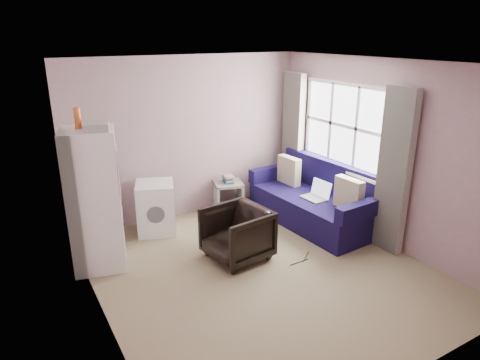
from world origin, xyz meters
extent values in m
cube|color=#857557|center=(0.00, 0.00, -0.01)|extent=(3.80, 4.20, 0.02)
cube|color=silver|center=(0.00, 0.00, 2.51)|extent=(3.80, 4.20, 0.02)
cube|color=gray|center=(0.00, 2.11, 1.25)|extent=(3.80, 0.02, 2.50)
cube|color=gray|center=(0.00, -2.11, 1.25)|extent=(3.80, 0.02, 2.50)
cube|color=gray|center=(-1.91, 0.00, 1.25)|extent=(0.02, 4.20, 2.50)
cube|color=gray|center=(1.91, 0.00, 1.25)|extent=(0.02, 4.20, 2.50)
cube|color=white|center=(1.89, 0.70, 1.50)|extent=(0.01, 1.60, 1.20)
imported|color=black|center=(-0.10, 0.42, 0.38)|extent=(0.77, 0.81, 0.76)
cube|color=white|center=(-1.68, 1.14, 0.88)|extent=(0.73, 0.73, 1.76)
cube|color=#54575C|center=(-1.38, 1.06, 0.65)|extent=(0.15, 0.55, 0.02)
cube|color=#54575C|center=(-1.32, 1.27, 1.16)|extent=(0.03, 0.03, 0.50)
cube|color=silver|center=(-1.38, 1.03, 1.23)|extent=(0.11, 0.41, 0.60)
cylinder|color=orange|center=(-1.74, 1.21, 1.88)|extent=(0.10, 0.10, 0.24)
cube|color=#A6A59C|center=(-1.58, 1.01, 1.80)|extent=(0.33, 0.36, 0.09)
cube|color=white|center=(-0.73, 1.70, 0.38)|extent=(0.69, 0.69, 0.76)
cube|color=#54575C|center=(-0.74, 1.69, 0.73)|extent=(0.63, 0.62, 0.04)
cylinder|color=#54575C|center=(-0.82, 1.45, 0.38)|extent=(0.24, 0.10, 0.25)
cube|color=gray|center=(0.57, 1.87, 0.47)|extent=(0.55, 0.55, 0.04)
cube|color=gray|center=(0.57, 1.87, 0.06)|extent=(0.55, 0.55, 0.04)
cube|color=gray|center=(0.37, 1.93, 0.25)|extent=(0.17, 0.44, 0.50)
cube|color=gray|center=(0.76, 1.81, 0.25)|extent=(0.17, 0.44, 0.50)
cube|color=navy|center=(0.57, 1.87, 0.51)|extent=(0.20, 0.25, 0.03)
cube|color=#978764|center=(0.58, 1.87, 0.54)|extent=(0.19, 0.24, 0.03)
cube|color=navy|center=(0.56, 1.88, 0.56)|extent=(0.22, 0.26, 0.03)
cube|color=#978764|center=(0.57, 1.86, 0.59)|extent=(0.19, 0.24, 0.03)
cube|color=#140D3D|center=(1.45, 0.79, 0.22)|extent=(1.07, 2.06, 0.45)
cube|color=#140D3D|center=(1.83, 0.81, 0.69)|extent=(0.32, 2.02, 0.49)
cube|color=#140D3D|center=(1.51, -0.18, 0.56)|extent=(0.96, 0.21, 0.22)
cube|color=#140D3D|center=(1.39, 1.76, 0.56)|extent=(0.96, 0.21, 0.22)
cube|color=#B5AE88|center=(1.55, 0.15, 0.67)|extent=(0.16, 0.45, 0.45)
cube|color=#B5AE88|center=(1.47, 1.44, 0.67)|extent=(0.16, 0.45, 0.45)
cube|color=gray|center=(1.37, 0.67, 0.46)|extent=(0.28, 0.38, 0.02)
cube|color=silver|center=(1.51, 0.68, 0.59)|extent=(0.09, 0.37, 0.24)
cube|color=white|center=(1.82, 0.70, 0.87)|extent=(0.14, 1.70, 0.04)
cube|color=white|center=(1.87, 0.70, 0.90)|extent=(0.02, 1.68, 0.05)
cube|color=white|center=(1.87, 0.70, 1.50)|extent=(0.02, 1.68, 0.05)
cube|color=white|center=(1.87, 0.70, 2.10)|extent=(0.02, 1.68, 0.05)
cube|color=white|center=(1.87, -0.10, 1.50)|extent=(0.02, 0.05, 1.20)
cube|color=white|center=(1.87, 0.43, 1.50)|extent=(0.02, 0.05, 1.20)
cube|color=white|center=(1.87, 0.97, 1.50)|extent=(0.02, 0.05, 1.20)
cube|color=white|center=(1.87, 1.50, 1.50)|extent=(0.02, 0.05, 1.20)
cube|color=beige|center=(1.78, -0.38, 1.10)|extent=(0.12, 0.46, 2.18)
cube|color=beige|center=(1.78, 1.78, 1.10)|extent=(0.12, 0.46, 2.18)
cylinder|color=black|center=(0.69, -0.03, 0.01)|extent=(0.24, 0.18, 0.01)
cylinder|color=black|center=(0.53, -0.10, 0.01)|extent=(0.29, 0.02, 0.01)
camera|label=1|loc=(-2.58, -3.90, 2.81)|focal=32.00mm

